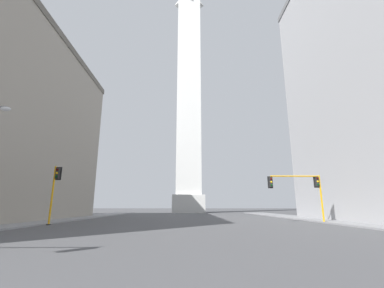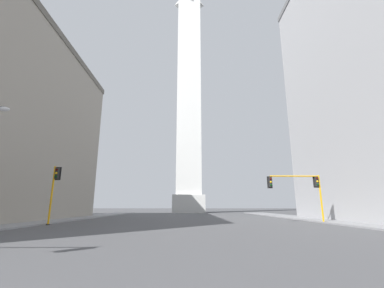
% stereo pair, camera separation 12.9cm
% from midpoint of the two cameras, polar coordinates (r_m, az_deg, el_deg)
% --- Properties ---
extents(sidewalk_left, '(5.00, 84.28, 0.15)m').
position_cam_midpoint_polar(sidewalk_left, '(30.33, -34.70, -14.52)').
color(sidewalk_left, gray).
rests_on(sidewalk_left, ground_plane).
extents(sidewalk_right, '(5.00, 84.28, 0.15)m').
position_cam_midpoint_polar(sidewalk_right, '(30.65, 33.77, -14.61)').
color(sidewalk_right, gray).
rests_on(sidewalk_right, ground_plane).
extents(obelisk, '(8.45, 8.45, 72.61)m').
position_cam_midpoint_polar(obelisk, '(77.95, -0.62, 11.73)').
color(obelisk, silver).
rests_on(obelisk, ground_plane).
extents(traffic_light_mid_left, '(0.79, 0.51, 5.70)m').
position_cam_midpoint_polar(traffic_light_mid_left, '(29.31, -28.18, -8.17)').
color(traffic_light_mid_left, orange).
rests_on(traffic_light_mid_left, ground_plane).
extents(traffic_light_mid_right, '(5.96, 0.51, 5.12)m').
position_cam_midpoint_polar(traffic_light_mid_right, '(31.19, 23.24, -8.57)').
color(traffic_light_mid_right, orange).
rests_on(traffic_light_mid_right, ground_plane).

